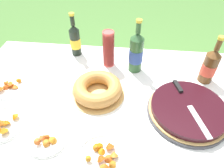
# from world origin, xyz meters

# --- Properties ---
(ground_plane) EXTENTS (16.00, 16.00, 0.00)m
(ground_plane) POSITION_xyz_m (0.00, 0.00, 0.00)
(ground_plane) COLOR #4C7A38
(garden_table) EXTENTS (1.80, 1.04, 0.69)m
(garden_table) POSITION_xyz_m (0.00, 0.00, 0.63)
(garden_table) COLOR brown
(garden_table) RESTS_ON ground_plane
(tablecloth) EXTENTS (1.81, 1.05, 0.10)m
(tablecloth) POSITION_xyz_m (0.00, 0.00, 0.68)
(tablecloth) COLOR white
(tablecloth) RESTS_ON garden_table
(berry_tart) EXTENTS (0.41, 0.41, 0.06)m
(berry_tart) POSITION_xyz_m (0.36, -0.06, 0.72)
(berry_tart) COLOR #38383D
(berry_tart) RESTS_ON tablecloth
(serving_knife) EXTENTS (0.13, 0.37, 0.01)m
(serving_knife) POSITION_xyz_m (0.36, -0.03, 0.76)
(serving_knife) COLOR silver
(serving_knife) RESTS_ON berry_tart
(bundt_cake) EXTENTS (0.30, 0.30, 0.08)m
(bundt_cake) POSITION_xyz_m (-0.11, 0.03, 0.74)
(bundt_cake) COLOR tan
(bundt_cake) RESTS_ON tablecloth
(cup_stack) EXTENTS (0.07, 0.07, 0.24)m
(cup_stack) POSITION_xyz_m (-0.08, 0.32, 0.81)
(cup_stack) COLOR #E04C47
(cup_stack) RESTS_ON tablecloth
(cider_bottle_green) EXTENTS (0.09, 0.09, 0.34)m
(cider_bottle_green) POSITION_xyz_m (0.09, 0.28, 0.82)
(cider_bottle_green) COLOR #2D562D
(cider_bottle_green) RESTS_ON tablecloth
(cider_bottle_amber) EXTENTS (0.08, 0.08, 0.30)m
(cider_bottle_amber) POSITION_xyz_m (0.51, 0.22, 0.80)
(cider_bottle_amber) COLOR brown
(cider_bottle_amber) RESTS_ON tablecloth
(juice_bottle_red) EXTENTS (0.07, 0.07, 0.30)m
(juice_bottle_red) POSITION_xyz_m (-0.32, 0.41, 0.81)
(juice_bottle_red) COLOR black
(juice_bottle_red) RESTS_ON tablecloth
(snack_plate_near) EXTENTS (0.22, 0.22, 0.05)m
(snack_plate_near) POSITION_xyz_m (-0.54, -0.23, 0.71)
(snack_plate_near) COLOR white
(snack_plate_near) RESTS_ON tablecloth
(snack_plate_left) EXTENTS (0.24, 0.24, 0.06)m
(snack_plate_left) POSITION_xyz_m (-0.63, 0.04, 0.71)
(snack_plate_left) COLOR white
(snack_plate_left) RESTS_ON tablecloth
(snack_plate_right) EXTENTS (0.23, 0.23, 0.06)m
(snack_plate_right) POSITION_xyz_m (-0.03, -0.35, 0.71)
(snack_plate_right) COLOR white
(snack_plate_right) RESTS_ON tablecloth
(snack_plate_far) EXTENTS (0.19, 0.19, 0.06)m
(snack_plate_far) POSITION_xyz_m (-0.30, -0.28, 0.71)
(snack_plate_far) COLOR white
(snack_plate_far) RESTS_ON tablecloth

